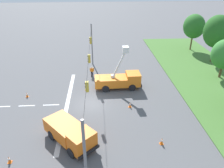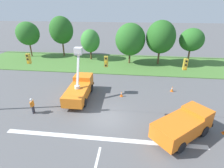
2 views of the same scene
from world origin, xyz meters
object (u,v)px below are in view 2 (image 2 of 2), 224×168
at_px(utility_truck_support_near, 183,125).
at_px(traffic_cone_foreground_right, 81,84).
at_px(tree_far_east, 161,37).
at_px(traffic_cone_near_bucket, 121,94).
at_px(traffic_cone_lane_edge_a, 172,89).
at_px(tree_far_west, 28,34).
at_px(tree_centre, 90,41).
at_px(tree_east_end, 192,40).
at_px(tree_west, 61,30).
at_px(road_worker, 32,105).
at_px(tree_east, 130,40).
at_px(utility_truck_bucket_lift, 80,88).

height_order(utility_truck_support_near, traffic_cone_foreground_right, utility_truck_support_near).
height_order(tree_far_east, traffic_cone_near_bucket, tree_far_east).
height_order(tree_far_east, traffic_cone_lane_edge_a, tree_far_east).
relative_size(tree_far_west, tree_centre, 1.20).
bearing_deg(tree_east_end, traffic_cone_lane_edge_a, -112.94).
bearing_deg(tree_west, tree_far_east, -9.12).
distance_m(tree_east_end, traffic_cone_foreground_right, 21.65).
bearing_deg(tree_centre, road_worker, -94.88).
bearing_deg(tree_far_west, traffic_cone_lane_edge_a, -26.31).
xyz_separation_m(tree_east, utility_truck_support_near, (5.17, -20.12, -3.40)).
relative_size(tree_far_east, utility_truck_bucket_lift, 1.23).
height_order(utility_truck_bucket_lift, traffic_cone_lane_edge_a, utility_truck_bucket_lift).
relative_size(tree_east_end, utility_truck_support_near, 1.13).
relative_size(tree_east, traffic_cone_lane_edge_a, 9.98).
height_order(tree_far_west, tree_west, tree_west).
bearing_deg(tree_east, tree_west, 166.98).
relative_size(utility_truck_support_near, road_worker, 3.36).
bearing_deg(tree_west, traffic_cone_foreground_right, -61.07).
distance_m(tree_centre, utility_truck_support_near, 25.53).
relative_size(tree_far_west, utility_truck_support_near, 1.24).
bearing_deg(utility_truck_support_near, tree_east_end, 74.13).
bearing_deg(traffic_cone_near_bucket, tree_centre, 115.95).
bearing_deg(traffic_cone_near_bucket, tree_far_east, 66.01).
relative_size(utility_truck_support_near, traffic_cone_foreground_right, 7.38).
distance_m(tree_centre, traffic_cone_foreground_right, 13.40).
bearing_deg(utility_truck_support_near, tree_centre, 121.15).
xyz_separation_m(utility_truck_bucket_lift, traffic_cone_lane_edge_a, (11.66, 3.01, -0.93)).
relative_size(tree_far_west, utility_truck_bucket_lift, 1.12).
bearing_deg(tree_far_east, road_worker, -129.39).
bearing_deg(tree_west, traffic_cone_lane_edge_a, -35.70).
distance_m(traffic_cone_foreground_right, traffic_cone_near_bucket, 6.23).
xyz_separation_m(road_worker, traffic_cone_foreground_right, (3.26, 7.05, -0.60)).
bearing_deg(tree_far_east, utility_truck_bucket_lift, -127.56).
relative_size(tree_centre, road_worker, 3.46).
distance_m(tree_far_west, traffic_cone_lane_edge_a, 30.84).
distance_m(utility_truck_support_near, traffic_cone_lane_edge_a, 8.85).
bearing_deg(tree_east_end, tree_centre, 177.46).
height_order(tree_far_west, tree_far_east, tree_far_east).
relative_size(road_worker, traffic_cone_near_bucket, 2.54).
bearing_deg(tree_west, utility_truck_bucket_lift, -63.62).
bearing_deg(tree_far_east, traffic_cone_foreground_right, -136.21).
bearing_deg(traffic_cone_near_bucket, tree_far_west, 142.92).
bearing_deg(tree_east, traffic_cone_near_bucket, -92.55).
height_order(traffic_cone_near_bucket, traffic_cone_lane_edge_a, traffic_cone_lane_edge_a).
relative_size(tree_east_end, utility_truck_bucket_lift, 1.03).
height_order(tree_far_west, utility_truck_support_near, tree_far_west).
xyz_separation_m(tree_west, traffic_cone_lane_edge_a, (20.45, -14.69, -5.21)).
height_order(tree_west, tree_far_east, tree_west).
bearing_deg(tree_east, road_worker, -117.85).
bearing_deg(tree_east, utility_truck_support_near, -75.58).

